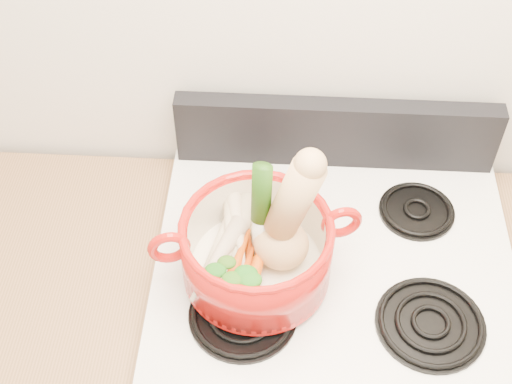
# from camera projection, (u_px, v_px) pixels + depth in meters

# --- Properties ---
(wall_back) EXTENTS (3.50, 0.02, 2.60)m
(wall_back) POSITION_uv_depth(u_px,v_px,m) (346.00, 29.00, 1.53)
(wall_back) COLOR beige
(wall_back) RESTS_ON floor
(stove_body) EXTENTS (0.76, 0.65, 0.92)m
(stove_body) POSITION_uv_depth(u_px,v_px,m) (320.00, 365.00, 1.92)
(stove_body) COLOR white
(stove_body) RESTS_ON floor
(cooktop) EXTENTS (0.78, 0.67, 0.03)m
(cooktop) POSITION_uv_depth(u_px,v_px,m) (334.00, 261.00, 1.57)
(cooktop) COLOR white
(cooktop) RESTS_ON stove_body
(control_backsplash) EXTENTS (0.76, 0.05, 0.18)m
(control_backsplash) POSITION_uv_depth(u_px,v_px,m) (336.00, 133.00, 1.69)
(control_backsplash) COLOR black
(control_backsplash) RESTS_ON cooktop
(burner_front_left) EXTENTS (0.22, 0.22, 0.02)m
(burner_front_left) POSITION_uv_depth(u_px,v_px,m) (243.00, 313.00, 1.45)
(burner_front_left) COLOR black
(burner_front_left) RESTS_ON cooktop
(burner_front_right) EXTENTS (0.22, 0.22, 0.02)m
(burner_front_right) POSITION_uv_depth(u_px,v_px,m) (431.00, 323.00, 1.44)
(burner_front_right) COLOR black
(burner_front_right) RESTS_ON cooktop
(burner_back_left) EXTENTS (0.17, 0.17, 0.02)m
(burner_back_left) POSITION_uv_depth(u_px,v_px,m) (252.00, 202.00, 1.65)
(burner_back_left) COLOR black
(burner_back_left) RESTS_ON cooktop
(burner_back_right) EXTENTS (0.17, 0.17, 0.02)m
(burner_back_right) POSITION_uv_depth(u_px,v_px,m) (417.00, 210.00, 1.64)
(burner_back_right) COLOR black
(burner_back_right) RESTS_ON cooktop
(dutch_oven) EXTENTS (0.37, 0.37, 0.15)m
(dutch_oven) POSITION_uv_depth(u_px,v_px,m) (257.00, 251.00, 1.45)
(dutch_oven) COLOR #AC140E
(dutch_oven) RESTS_ON burner_front_left
(pot_handle_left) EXTENTS (0.09, 0.04, 0.09)m
(pot_handle_left) POSITION_uv_depth(u_px,v_px,m) (169.00, 248.00, 1.39)
(pot_handle_left) COLOR #AC140E
(pot_handle_left) RESTS_ON dutch_oven
(pot_handle_right) EXTENTS (0.09, 0.04, 0.09)m
(pot_handle_right) POSITION_uv_depth(u_px,v_px,m) (342.00, 222.00, 1.43)
(pot_handle_right) COLOR #AC140E
(pot_handle_right) RESTS_ON dutch_oven
(squash) EXTENTS (0.21, 0.15, 0.31)m
(squash) POSITION_uv_depth(u_px,v_px,m) (282.00, 215.00, 1.38)
(squash) COLOR tan
(squash) RESTS_ON dutch_oven
(leek) EXTENTS (0.05, 0.07, 0.27)m
(leek) POSITION_uv_depth(u_px,v_px,m) (261.00, 213.00, 1.40)
(leek) COLOR beige
(leek) RESTS_ON dutch_oven
(ginger) EXTENTS (0.09, 0.08, 0.04)m
(ginger) POSITION_uv_depth(u_px,v_px,m) (265.00, 234.00, 1.51)
(ginger) COLOR tan
(ginger) RESTS_ON dutch_oven
(parsnip_0) EXTENTS (0.11, 0.22, 0.06)m
(parsnip_0) POSITION_uv_depth(u_px,v_px,m) (222.00, 236.00, 1.50)
(parsnip_0) COLOR beige
(parsnip_0) RESTS_ON dutch_oven
(parsnip_1) EXTENTS (0.11, 0.20, 0.06)m
(parsnip_1) POSITION_uv_depth(u_px,v_px,m) (221.00, 238.00, 1.49)
(parsnip_1) COLOR beige
(parsnip_1) RESTS_ON dutch_oven
(parsnip_2) EXTENTS (0.07, 0.22, 0.07)m
(parsnip_2) POSITION_uv_depth(u_px,v_px,m) (239.00, 240.00, 1.48)
(parsnip_2) COLOR beige
(parsnip_2) RESTS_ON dutch_oven
(parsnip_3) EXTENTS (0.13, 0.21, 0.06)m
(parsnip_3) POSITION_uv_depth(u_px,v_px,m) (217.00, 259.00, 1.44)
(parsnip_3) COLOR beige
(parsnip_3) RESTS_ON dutch_oven
(parsnip_4) EXTENTS (0.05, 0.21, 0.06)m
(parsnip_4) POSITION_uv_depth(u_px,v_px,m) (230.00, 231.00, 1.48)
(parsnip_4) COLOR beige
(parsnip_4) RESTS_ON dutch_oven
(parsnip_5) EXTENTS (0.08, 0.22, 0.06)m
(parsnip_5) POSITION_uv_depth(u_px,v_px,m) (238.00, 226.00, 1.48)
(parsnip_5) COLOR #F1E3C4
(parsnip_5) RESTS_ON dutch_oven
(carrot_0) EXTENTS (0.05, 0.18, 0.05)m
(carrot_0) POSITION_uv_depth(u_px,v_px,m) (250.00, 273.00, 1.45)
(carrot_0) COLOR #DA480A
(carrot_0) RESTS_ON dutch_oven
(carrot_1) EXTENTS (0.11, 0.14, 0.05)m
(carrot_1) POSITION_uv_depth(u_px,v_px,m) (241.00, 274.00, 1.44)
(carrot_1) COLOR orange
(carrot_1) RESTS_ON dutch_oven
(carrot_2) EXTENTS (0.07, 0.19, 0.05)m
(carrot_2) POSITION_uv_depth(u_px,v_px,m) (259.00, 262.00, 1.45)
(carrot_2) COLOR orange
(carrot_2) RESTS_ON dutch_oven
(carrot_3) EXTENTS (0.06, 0.15, 0.04)m
(carrot_3) POSITION_uv_depth(u_px,v_px,m) (243.00, 277.00, 1.42)
(carrot_3) COLOR #DC3C0B
(carrot_3) RESTS_ON dutch_oven
(carrot_4) EXTENTS (0.06, 0.15, 0.04)m
(carrot_4) POSITION_uv_depth(u_px,v_px,m) (239.00, 258.00, 1.44)
(carrot_4) COLOR #BE5809
(carrot_4) RESTS_ON dutch_oven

